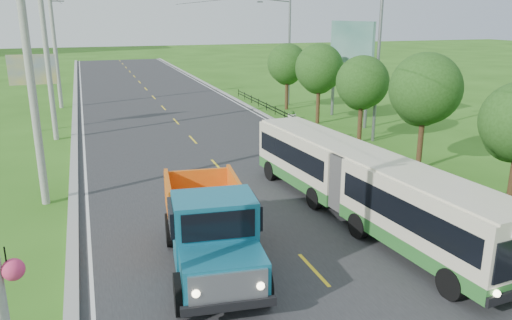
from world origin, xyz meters
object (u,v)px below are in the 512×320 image
planter_near (423,177)px  dump_truck (210,223)px  planter_far (292,116)px  pole_near (32,84)px  tree_third (424,92)px  streetlight_mid (376,63)px  bus (362,181)px  pole_mid (48,59)px  tree_back (287,66)px  planter_mid (342,139)px  billboard_right (351,49)px  billboard_left (33,75)px  streetlight_far (288,49)px  pole_far (55,47)px  tree_fourth (362,85)px  tree_fifth (319,71)px

planter_near → dump_truck: 12.66m
planter_far → planter_near: bearing=-90.0°
pole_near → tree_third: (18.12, -0.86, -1.11)m
streetlight_mid → bus: 13.53m
pole_mid → tree_back: bearing=15.8°
planter_near → planter_mid: same height
pole_mid → tree_back: size_ratio=1.82×
planter_mid → billboard_right: billboard_right is taller
pole_near → dump_truck: 10.08m
pole_mid → billboard_left: (-1.24, 3.00, -1.23)m
planter_mid → dump_truck: bearing=-132.1°
planter_near → billboard_left: 25.78m
tree_third → streetlight_far: 19.90m
pole_far → tree_third: pole_far is taller
tree_fourth → tree_back: size_ratio=0.98×
tree_fourth → tree_back: tree_back is taller
tree_back → planter_far: size_ratio=8.21×
pole_far → billboard_left: (-1.24, -9.00, -1.23)m
pole_far → tree_fourth: 26.20m
streetlight_mid → planter_near: 9.46m
pole_near → tree_back: 24.98m
tree_back → streetlight_mid: streetlight_mid is taller
tree_fifth → streetlight_mid: streetlight_mid is taller
planter_far → tree_fifth: bearing=-56.0°
pole_mid → streetlight_far: bearing=20.3°
planter_mid → planter_far: (0.00, 8.00, 0.00)m
pole_mid → streetlight_mid: bearing=-20.3°
streetlight_mid → dump_truck: streetlight_mid is taller
tree_fifth → planter_far: bearing=124.0°
planter_near → dump_truck: bearing=-157.4°
bus → dump_truck: 6.73m
tree_back → dump_truck: (-12.88, -24.99, -2.09)m
pole_far → tree_back: size_ratio=1.82×
tree_back → pole_far: bearing=159.3°
pole_near → planter_mid: size_ratio=14.93×
pole_mid → tree_fifth: size_ratio=1.72×
pole_near → pole_mid: (0.00, 12.00, 0.00)m
planter_mid → planter_far: 8.00m
planter_near → planter_mid: size_ratio=1.00×
tree_fourth → billboard_left: (-19.36, 9.86, 0.28)m
tree_fourth → tree_third: bearing=-90.0°
streetlight_far → dump_truck: size_ratio=1.33×
tree_back → dump_truck: 28.19m
pole_far → tree_third: bearing=-53.9°
pole_far → streetlight_far: (18.90, -5.00, -0.19)m
billboard_left → streetlight_mid: bearing=-26.4°
planter_far → billboard_right: billboard_right is taller
pole_far → planter_mid: pole_far is taller
billboard_right → planter_mid: bearing=-121.7°
dump_truck → planter_near: bearing=28.9°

